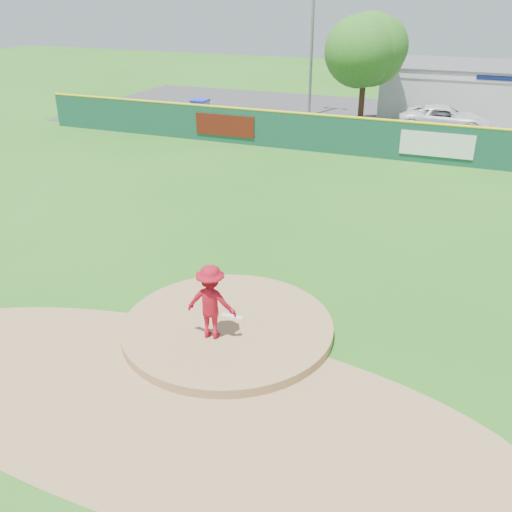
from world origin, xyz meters
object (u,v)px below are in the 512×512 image
at_px(playground_slide, 200,112).
at_px(light_pole_left, 313,22).
at_px(pool_building_grp, 499,90).
at_px(deciduous_tree, 365,51).
at_px(pitcher, 211,302).
at_px(van, 444,119).

height_order(playground_slide, light_pole_left, light_pole_left).
xyz_separation_m(pool_building_grp, playground_slide, (-17.82, -10.18, -0.88)).
bearing_deg(pool_building_grp, deciduous_tree, -138.84).
xyz_separation_m(pitcher, light_pole_left, (-5.89, 27.68, 4.83)).
xyz_separation_m(playground_slide, deciduous_tree, (9.82, 3.18, 3.77)).
bearing_deg(pool_building_grp, van, -114.40).
xyz_separation_m(van, pool_building_grp, (2.92, 6.43, 0.89)).
relative_size(pitcher, pool_building_grp, 0.13).
relative_size(pitcher, playground_slide, 0.69).
distance_m(van, deciduous_tree, 6.36).
bearing_deg(pitcher, pool_building_grp, -106.56).
bearing_deg(playground_slide, deciduous_tree, 17.95).
xyz_separation_m(van, deciduous_tree, (-5.08, -0.56, 3.78)).
relative_size(deciduous_tree, light_pole_left, 0.67).
bearing_deg(pool_building_grp, playground_slide, -150.27).
xyz_separation_m(playground_slide, light_pole_left, (5.82, 5.18, 5.26)).
distance_m(playground_slide, deciduous_tree, 10.99).
distance_m(pool_building_grp, light_pole_left, 13.72).
height_order(van, playground_slide, playground_slide).
relative_size(pitcher, van, 0.36).
distance_m(playground_slide, light_pole_left, 9.40).
bearing_deg(playground_slide, pitcher, -62.51).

